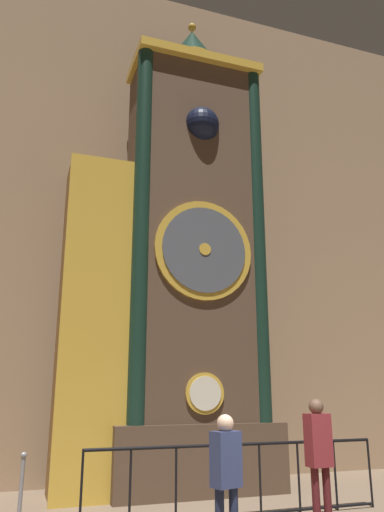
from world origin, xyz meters
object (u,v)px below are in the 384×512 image
visitor_near (226,470)px  stanchion_post (19,509)px  visitor_far (319,450)px  clock_tower (175,264)px

visitor_near → stanchion_post: (-2.28, 1.72, -0.61)m
visitor_near → stanchion_post: visitor_near is taller
stanchion_post → visitor_far: bearing=-16.4°
clock_tower → visitor_near: (-0.51, -3.81, -3.50)m
clock_tower → visitor_near: 5.20m
clock_tower → stanchion_post: size_ratio=10.00×
visitor_near → visitor_far: (1.66, 0.56, 0.11)m
clock_tower → stanchion_post: clock_tower is taller
stanchion_post → clock_tower: bearing=36.8°
clock_tower → visitor_far: bearing=-70.4°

